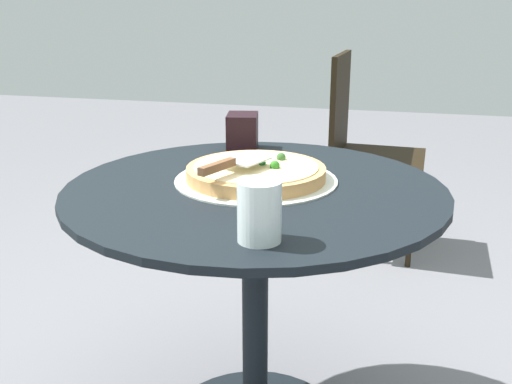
{
  "coord_description": "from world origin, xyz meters",
  "views": [
    {
      "loc": [
        -1.24,
        -0.31,
        1.1
      ],
      "look_at": [
        0.04,
        0.01,
        0.67
      ],
      "focal_mm": 40.83,
      "sensor_mm": 36.0,
      "label": 1
    }
  ],
  "objects": [
    {
      "name": "patio_table",
      "position": [
        0.0,
        0.0,
        0.5
      ],
      "size": [
        0.88,
        0.88,
        0.7
      ],
      "color": "black",
      "rests_on": "ground"
    },
    {
      "name": "pizza_on_tray",
      "position": [
        0.04,
        0.01,
        0.71
      ],
      "size": [
        0.39,
        0.39,
        0.05
      ],
      "color": "silver",
      "rests_on": "patio_table"
    },
    {
      "name": "pizza_server",
      "position": [
        -0.04,
        0.05,
        0.76
      ],
      "size": [
        0.21,
        0.12,
        0.02
      ],
      "color": "silver",
      "rests_on": "pizza_on_tray"
    },
    {
      "name": "drinking_cup",
      "position": [
        -0.31,
        -0.09,
        0.75
      ],
      "size": [
        0.08,
        0.08,
        0.11
      ],
      "primitive_type": "cylinder",
      "color": "white",
      "rests_on": "patio_table"
    },
    {
      "name": "napkin_dispenser",
      "position": [
        0.33,
        0.12,
        0.75
      ],
      "size": [
        0.12,
        0.1,
        0.1
      ],
      "primitive_type": "cube",
      "rotation": [
        0.0,
        0.0,
        0.19
      ],
      "color": "black",
      "rests_on": "patio_table"
    },
    {
      "name": "patio_chair_near",
      "position": [
        1.34,
        -0.16,
        0.51
      ],
      "size": [
        0.42,
        0.42,
        0.89
      ],
      "color": "black",
      "rests_on": "ground"
    }
  ]
}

